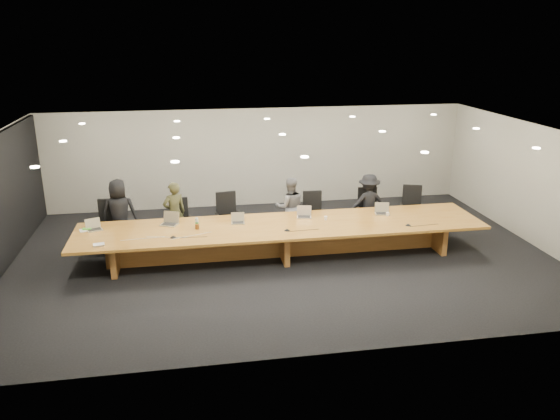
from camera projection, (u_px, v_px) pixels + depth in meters
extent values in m
plane|color=black|center=(282.00, 256.00, 12.32)|extent=(12.00, 12.00, 0.00)
cube|color=beige|center=(258.00, 157.00, 15.63)|extent=(12.00, 0.02, 2.80)
cube|color=#996121|center=(282.00, 226.00, 12.10)|extent=(9.00, 1.80, 0.06)
cube|color=brown|center=(282.00, 242.00, 12.21)|extent=(7.65, 0.15, 0.69)
cube|color=brown|center=(116.00, 252.00, 11.63)|extent=(0.12, 1.26, 0.69)
cube|color=brown|center=(282.00, 242.00, 12.21)|extent=(0.12, 1.26, 0.69)
cube|color=brown|center=(433.00, 232.00, 12.79)|extent=(0.12, 1.26, 0.69)
imported|color=black|center=(120.00, 213.00, 12.66)|extent=(0.82, 0.57, 1.62)
imported|color=#33331C|center=(175.00, 213.00, 12.88)|extent=(0.64, 0.52, 1.50)
imported|color=slate|center=(290.00, 207.00, 13.35)|extent=(0.74, 0.59, 1.48)
imported|color=black|center=(368.00, 203.00, 13.63)|extent=(0.97, 0.57, 1.49)
cylinder|color=#AFC0BA|center=(197.00, 223.00, 11.88)|extent=(0.09, 0.09, 0.22)
cylinder|color=brown|center=(197.00, 227.00, 11.82)|extent=(0.11, 0.11, 0.11)
cone|color=white|center=(326.00, 218.00, 12.39)|extent=(0.09, 0.09, 0.09)
cone|color=white|center=(387.00, 214.00, 12.66)|extent=(0.08, 0.08, 0.09)
cube|color=silver|center=(86.00, 230.00, 11.75)|extent=(0.31, 0.27, 0.02)
cube|color=#56C233|center=(87.00, 229.00, 11.76)|extent=(0.18, 0.10, 0.03)
cube|color=#B6B6BB|center=(99.00, 245.00, 10.91)|extent=(0.24, 0.20, 0.03)
cone|color=black|center=(173.00, 237.00, 11.33)|extent=(0.15, 0.15, 0.03)
cone|color=black|center=(287.00, 230.00, 11.73)|extent=(0.14, 0.14, 0.03)
cone|color=black|center=(408.00, 225.00, 12.04)|extent=(0.16, 0.16, 0.03)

